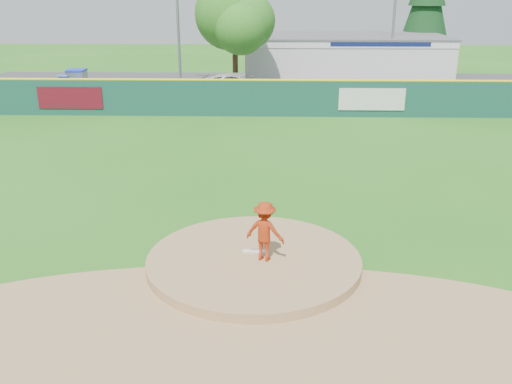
{
  "coord_description": "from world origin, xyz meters",
  "views": [
    {
      "loc": [
        0.42,
        -13.17,
        6.77
      ],
      "look_at": [
        0.0,
        2.0,
        1.3
      ],
      "focal_mm": 40.0,
      "sensor_mm": 36.0,
      "label": 1
    }
  ],
  "objects_px": {
    "playground_slide": "(77,83)",
    "light_pole_right": "(395,6)",
    "conifer_tree": "(427,3)",
    "pitcher": "(265,231)",
    "van": "(240,86)",
    "deciduous_tree": "(235,23)",
    "pool_building_grp": "(344,57)"
  },
  "relations": [
    {
      "from": "light_pole_right",
      "to": "playground_slide",
      "type": "bearing_deg",
      "value": -166.0
    },
    {
      "from": "pool_building_grp",
      "to": "conifer_tree",
      "type": "xyz_separation_m",
      "value": [
        7.0,
        4.01,
        3.88
      ]
    },
    {
      "from": "van",
      "to": "pitcher",
      "type": "bearing_deg",
      "value": -159.57
    },
    {
      "from": "pitcher",
      "to": "van",
      "type": "relative_size",
      "value": 0.27
    },
    {
      "from": "playground_slide",
      "to": "light_pole_right",
      "type": "relative_size",
      "value": 0.32
    },
    {
      "from": "pitcher",
      "to": "van",
      "type": "bearing_deg",
      "value": -65.45
    },
    {
      "from": "deciduous_tree",
      "to": "pool_building_grp",
      "type": "bearing_deg",
      "value": 41.16
    },
    {
      "from": "pool_building_grp",
      "to": "conifer_tree",
      "type": "distance_m",
      "value": 8.95
    },
    {
      "from": "van",
      "to": "pool_building_grp",
      "type": "height_order",
      "value": "pool_building_grp"
    },
    {
      "from": "pool_building_grp",
      "to": "van",
      "type": "bearing_deg",
      "value": -130.96
    },
    {
      "from": "pitcher",
      "to": "playground_slide",
      "type": "bearing_deg",
      "value": -42.33
    },
    {
      "from": "pitcher",
      "to": "light_pole_right",
      "type": "height_order",
      "value": "light_pole_right"
    },
    {
      "from": "light_pole_right",
      "to": "conifer_tree",
      "type": "bearing_deg",
      "value": 60.26
    },
    {
      "from": "deciduous_tree",
      "to": "light_pole_right",
      "type": "xyz_separation_m",
      "value": [
        11.0,
        4.0,
        0.99
      ]
    },
    {
      "from": "playground_slide",
      "to": "light_pole_right",
      "type": "bearing_deg",
      "value": 14.0
    },
    {
      "from": "van",
      "to": "pool_building_grp",
      "type": "bearing_deg",
      "value": -25.12
    },
    {
      "from": "van",
      "to": "light_pole_right",
      "type": "bearing_deg",
      "value": -45.65
    },
    {
      "from": "conifer_tree",
      "to": "pool_building_grp",
      "type": "bearing_deg",
      "value": -150.22
    },
    {
      "from": "playground_slide",
      "to": "conifer_tree",
      "type": "bearing_deg",
      "value": 25.97
    },
    {
      "from": "pool_building_grp",
      "to": "playground_slide",
      "type": "distance_m",
      "value": 20.04
    },
    {
      "from": "playground_slide",
      "to": "light_pole_right",
      "type": "xyz_separation_m",
      "value": [
        21.23,
        5.29,
        4.65
      ]
    },
    {
      "from": "conifer_tree",
      "to": "light_pole_right",
      "type": "distance_m",
      "value": 8.06
    },
    {
      "from": "conifer_tree",
      "to": "pitcher",
      "type": "bearing_deg",
      "value": -109.41
    },
    {
      "from": "van",
      "to": "conifer_tree",
      "type": "relative_size",
      "value": 0.6
    },
    {
      "from": "conifer_tree",
      "to": "light_pole_right",
      "type": "height_order",
      "value": "light_pole_right"
    },
    {
      "from": "playground_slide",
      "to": "conifer_tree",
      "type": "xyz_separation_m",
      "value": [
        25.23,
        12.29,
        4.65
      ]
    },
    {
      "from": "pool_building_grp",
      "to": "light_pole_right",
      "type": "height_order",
      "value": "light_pole_right"
    },
    {
      "from": "deciduous_tree",
      "to": "pitcher",
      "type": "bearing_deg",
      "value": -84.82
    },
    {
      "from": "pitcher",
      "to": "van",
      "type": "height_order",
      "value": "pitcher"
    },
    {
      "from": "pitcher",
      "to": "deciduous_tree",
      "type": "height_order",
      "value": "deciduous_tree"
    },
    {
      "from": "pitcher",
      "to": "van",
      "type": "xyz_separation_m",
      "value": [
        -1.87,
        23.36,
        -0.22
      ]
    },
    {
      "from": "pitcher",
      "to": "deciduous_tree",
      "type": "bearing_deg",
      "value": -64.85
    }
  ]
}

